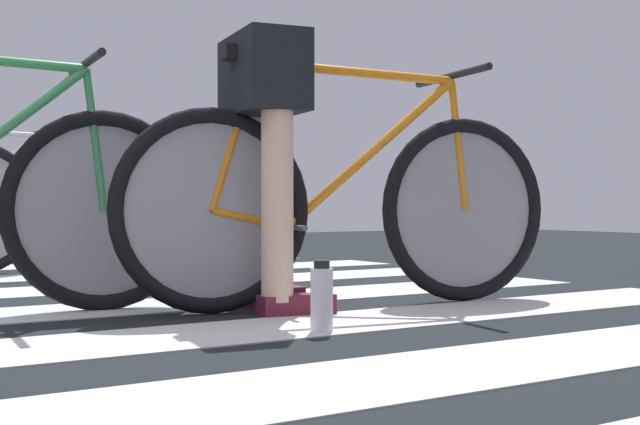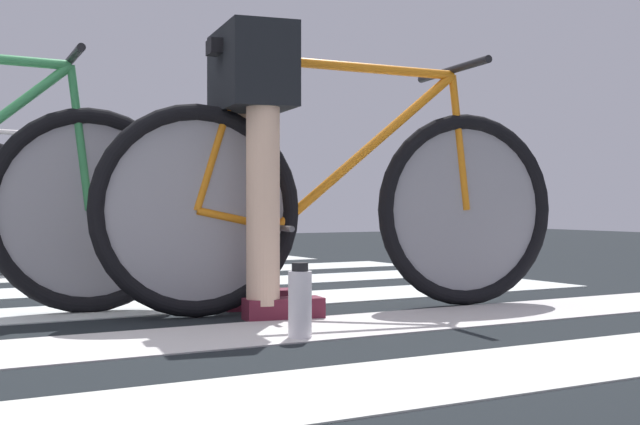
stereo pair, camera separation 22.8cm
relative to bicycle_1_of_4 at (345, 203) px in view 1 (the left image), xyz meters
The scene contains 4 objects.
ground 1.24m from the bicycle_1_of_4, behind, with size 18.00×14.00×0.02m.
bicycle_1_of_4 is the anchor object (origin of this frame).
cyclist_1_of_4 0.40m from the bicycle_1_of_4, behind, with size 0.37×0.44×0.98m.
water_bottle 0.70m from the bicycle_1_of_4, 130.50° to the right, with size 0.07×0.07×0.21m.
Camera 1 is at (-0.63, -2.81, 0.40)m, focal length 48.51 mm.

